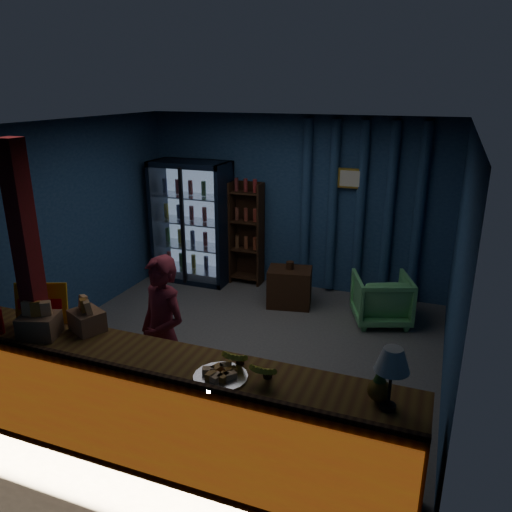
{
  "coord_description": "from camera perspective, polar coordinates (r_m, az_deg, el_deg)",
  "views": [
    {
      "loc": [
        2.11,
        -4.85,
        2.97
      ],
      "look_at": [
        0.32,
        -0.2,
        1.27
      ],
      "focal_mm": 35.0,
      "sensor_mm": 36.0,
      "label": 1
    }
  ],
  "objects": [
    {
      "name": "yellow_sign",
      "position": [
        4.86,
        -23.32,
        -4.97
      ],
      "size": [
        0.46,
        0.25,
        0.37
      ],
      "color": "#E29E0B",
      "rests_on": "counter"
    },
    {
      "name": "banana_bunches",
      "position": [
        3.76,
        -0.52,
        -12.16
      ],
      "size": [
        0.49,
        0.29,
        0.16
      ],
      "color": "gold",
      "rests_on": "counter"
    },
    {
      "name": "snack_box_centre",
      "position": [
        4.59,
        -18.76,
        -6.84
      ],
      "size": [
        0.35,
        0.33,
        0.3
      ],
      "color": "#926647",
      "rests_on": "counter"
    },
    {
      "name": "green_chair",
      "position": [
        6.77,
        14.14,
        -4.75
      ],
      "size": [
        0.9,
        0.92,
        0.65
      ],
      "primitive_type": "imported",
      "rotation": [
        0.0,
        0.0,
        3.5
      ],
      "color": "#5CB86B",
      "rests_on": "ground"
    },
    {
      "name": "pineapple",
      "position": [
        3.54,
        13.9,
        -14.3
      ],
      "size": [
        0.16,
        0.16,
        0.27
      ],
      "color": "brown",
      "rests_on": "counter"
    },
    {
      "name": "beverage_cooler",
      "position": [
        7.95,
        -7.08,
        3.86
      ],
      "size": [
        1.2,
        0.62,
        1.9
      ],
      "color": "black",
      "rests_on": "ground"
    },
    {
      "name": "curtain_folds",
      "position": [
        7.27,
        11.8,
        5.16
      ],
      "size": [
        1.74,
        0.14,
        2.5
      ],
      "color": "navy",
      "rests_on": "room_walls"
    },
    {
      "name": "framed_picture",
      "position": [
        7.16,
        10.79,
        8.71
      ],
      "size": [
        0.36,
        0.04,
        0.28
      ],
      "color": "gold",
      "rests_on": "room_walls"
    },
    {
      "name": "shopkeeper",
      "position": [
        4.8,
        -10.54,
        -8.82
      ],
      "size": [
        0.66,
        0.55,
        1.53
      ],
      "primitive_type": "imported",
      "rotation": [
        0.0,
        0.0,
        -0.39
      ],
      "color": "maroon",
      "rests_on": "ground"
    },
    {
      "name": "ground",
      "position": [
        6.06,
        -2.14,
        -10.5
      ],
      "size": [
        4.6,
        4.6,
        0.0
      ],
      "primitive_type": "plane",
      "color": "#515154",
      "rests_on": "ground"
    },
    {
      "name": "side_table",
      "position": [
        7.08,
        3.85,
        -3.56
      ],
      "size": [
        0.68,
        0.55,
        0.66
      ],
      "color": "#362011",
      "rests_on": "ground"
    },
    {
      "name": "support_post",
      "position": [
        4.63,
        -24.11,
        -4.01
      ],
      "size": [
        0.16,
        0.16,
        2.6
      ],
      "primitive_type": "cube",
      "color": "maroon",
      "rests_on": "ground"
    },
    {
      "name": "table_lamp",
      "position": [
        3.36,
        15.32,
        -11.61
      ],
      "size": [
        0.23,
        0.23,
        0.45
      ],
      "color": "black",
      "rests_on": "counter"
    },
    {
      "name": "snack_box_left",
      "position": [
        4.63,
        -23.53,
        -7.14
      ],
      "size": [
        0.37,
        0.33,
        0.32
      ],
      "color": "#926647",
      "rests_on": "counter"
    },
    {
      "name": "bottle_shelf",
      "position": [
        7.76,
        -1.0,
        2.57
      ],
      "size": [
        0.5,
        0.28,
        1.6
      ],
      "color": "#362011",
      "rests_on": "ground"
    },
    {
      "name": "pastry_tray",
      "position": [
        3.74,
        -4.08,
        -13.49
      ],
      "size": [
        0.4,
        0.4,
        0.07
      ],
      "color": "silver",
      "rests_on": "counter"
    },
    {
      "name": "room_walls",
      "position": [
        5.47,
        -2.34,
        3.99
      ],
      "size": [
        4.6,
        4.6,
        4.6
      ],
      "color": "navy",
      "rests_on": "ground"
    },
    {
      "name": "counter",
      "position": [
        4.39,
        -12.47,
        -16.24
      ],
      "size": [
        4.4,
        0.57,
        0.99
      ],
      "color": "brown",
      "rests_on": "ground"
    }
  ]
}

